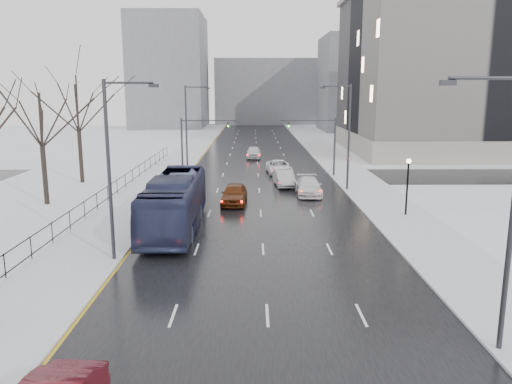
{
  "coord_description": "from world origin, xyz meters",
  "views": [
    {
      "loc": [
        -0.61,
        -6.69,
        9.4
      ],
      "look_at": [
        -0.39,
        27.17,
        2.5
      ],
      "focal_mm": 35.0,
      "sensor_mm": 36.0,
      "label": 1
    }
  ],
  "objects_px": {
    "sedan_center_far": "(254,152)",
    "tree_park_e": "(83,183)",
    "tree_park_d": "(47,205)",
    "lamppost_r_mid": "(408,178)",
    "mast_signal_right": "(325,140)",
    "streetlight_l_far": "(188,124)",
    "sedan_right_cross": "(279,167)",
    "mast_signal_left": "(192,140)",
    "bus": "(175,202)",
    "streetlight_l_near": "(113,162)",
    "streetlight_r_mid": "(347,132)",
    "no_uturn_sign": "(348,161)",
    "sedan_right_far": "(309,186)",
    "streetlight_r_near": "(507,203)",
    "sedan_right_near": "(284,178)",
    "sedan_center_near": "(234,194)"
  },
  "relations": [
    {
      "from": "tree_park_d",
      "to": "streetlight_l_far",
      "type": "bearing_deg",
      "value": 61.85
    },
    {
      "from": "streetlight_l_far",
      "to": "sedan_right_cross",
      "type": "bearing_deg",
      "value": -11.73
    },
    {
      "from": "mast_signal_right",
      "to": "no_uturn_sign",
      "type": "xyz_separation_m",
      "value": [
        1.87,
        -4.0,
        -1.81
      ]
    },
    {
      "from": "bus",
      "to": "sedan_center_far",
      "type": "distance_m",
      "value": 37.0
    },
    {
      "from": "mast_signal_right",
      "to": "no_uturn_sign",
      "type": "height_order",
      "value": "mast_signal_right"
    },
    {
      "from": "streetlight_r_near",
      "to": "lamppost_r_mid",
      "type": "relative_size",
      "value": 2.34
    },
    {
      "from": "tree_park_d",
      "to": "tree_park_e",
      "type": "bearing_deg",
      "value": 92.29
    },
    {
      "from": "sedan_right_cross",
      "to": "tree_park_e",
      "type": "bearing_deg",
      "value": -169.28
    },
    {
      "from": "tree_park_e",
      "to": "streetlight_r_near",
      "type": "xyz_separation_m",
      "value": [
        26.37,
        -34.0,
        5.62
      ]
    },
    {
      "from": "tree_park_e",
      "to": "sedan_right_near",
      "type": "relative_size",
      "value": 2.78
    },
    {
      "from": "streetlight_l_near",
      "to": "streetlight_r_mid",
      "type": "bearing_deg",
      "value": 50.76
    },
    {
      "from": "mast_signal_left",
      "to": "bus",
      "type": "distance_m",
      "value": 21.52
    },
    {
      "from": "tree_park_d",
      "to": "no_uturn_sign",
      "type": "distance_m",
      "value": 28.88
    },
    {
      "from": "streetlight_l_far",
      "to": "mast_signal_right",
      "type": "relative_size",
      "value": 1.54
    },
    {
      "from": "mast_signal_right",
      "to": "sedan_center_far",
      "type": "height_order",
      "value": "mast_signal_right"
    },
    {
      "from": "lamppost_r_mid",
      "to": "streetlight_l_near",
      "type": "bearing_deg",
      "value": -152.45
    },
    {
      "from": "streetlight_l_near",
      "to": "mast_signal_left",
      "type": "relative_size",
      "value": 1.54
    },
    {
      "from": "tree_park_d",
      "to": "sedan_right_far",
      "type": "height_order",
      "value": "tree_park_d"
    },
    {
      "from": "tree_park_d",
      "to": "lamppost_r_mid",
      "type": "relative_size",
      "value": 2.92
    },
    {
      "from": "sedan_right_far",
      "to": "streetlight_l_far",
      "type": "bearing_deg",
      "value": 133.87
    },
    {
      "from": "tree_park_e",
      "to": "streetlight_r_mid",
      "type": "height_order",
      "value": "streetlight_r_mid"
    },
    {
      "from": "sedan_right_far",
      "to": "mast_signal_right",
      "type": "bearing_deg",
      "value": 75.97
    },
    {
      "from": "sedan_center_near",
      "to": "no_uturn_sign",
      "type": "bearing_deg",
      "value": 43.44
    },
    {
      "from": "streetlight_r_mid",
      "to": "no_uturn_sign",
      "type": "relative_size",
      "value": 3.7
    },
    {
      "from": "streetlight_r_mid",
      "to": "no_uturn_sign",
      "type": "xyz_separation_m",
      "value": [
        1.03,
        4.0,
        -3.32
      ]
    },
    {
      "from": "streetlight_r_mid",
      "to": "sedan_center_far",
      "type": "bearing_deg",
      "value": 110.46
    },
    {
      "from": "sedan_right_near",
      "to": "sedan_right_far",
      "type": "bearing_deg",
      "value": -70.16
    },
    {
      "from": "streetlight_r_mid",
      "to": "sedan_right_near",
      "type": "relative_size",
      "value": 2.06
    },
    {
      "from": "streetlight_l_far",
      "to": "sedan_right_far",
      "type": "xyz_separation_m",
      "value": [
        12.67,
        -14.01,
        -4.8
      ]
    },
    {
      "from": "streetlight_r_near",
      "to": "streetlight_l_near",
      "type": "relative_size",
      "value": 1.0
    },
    {
      "from": "bus",
      "to": "streetlight_l_far",
      "type": "bearing_deg",
      "value": 94.31
    },
    {
      "from": "sedan_center_near",
      "to": "mast_signal_right",
      "type": "bearing_deg",
      "value": 58.16
    },
    {
      "from": "sedan_center_far",
      "to": "tree_park_e",
      "type": "bearing_deg",
      "value": -131.23
    },
    {
      "from": "streetlight_l_far",
      "to": "mast_signal_right",
      "type": "xyz_separation_m",
      "value": [
        15.49,
        -4.0,
        -1.51
      ]
    },
    {
      "from": "tree_park_e",
      "to": "streetlight_l_far",
      "type": "bearing_deg",
      "value": 38.57
    },
    {
      "from": "streetlight_r_mid",
      "to": "sedan_right_far",
      "type": "xyz_separation_m",
      "value": [
        -3.67,
        -2.01,
        -4.8
      ]
    },
    {
      "from": "bus",
      "to": "no_uturn_sign",
      "type": "bearing_deg",
      "value": 48.21
    },
    {
      "from": "lamppost_r_mid",
      "to": "sedan_right_cross",
      "type": "distance_m",
      "value": 21.72
    },
    {
      "from": "mast_signal_right",
      "to": "no_uturn_sign",
      "type": "bearing_deg",
      "value": -64.89
    },
    {
      "from": "mast_signal_left",
      "to": "sedan_center_far",
      "type": "distance_m",
      "value": 16.99
    },
    {
      "from": "streetlight_r_near",
      "to": "streetlight_r_mid",
      "type": "relative_size",
      "value": 1.0
    },
    {
      "from": "sedan_right_far",
      "to": "sedan_center_far",
      "type": "bearing_deg",
      "value": 102.95
    },
    {
      "from": "tree_park_e",
      "to": "streetlight_l_far",
      "type": "xyz_separation_m",
      "value": [
        10.03,
        8.0,
        5.62
      ]
    },
    {
      "from": "sedan_right_near",
      "to": "no_uturn_sign",
      "type": "bearing_deg",
      "value": 9.64
    },
    {
      "from": "mast_signal_right",
      "to": "sedan_center_near",
      "type": "xyz_separation_m",
      "value": [
        -9.5,
        -13.78,
        -3.2
      ]
    },
    {
      "from": "mast_signal_left",
      "to": "sedan_right_near",
      "type": "height_order",
      "value": "mast_signal_left"
    },
    {
      "from": "sedan_center_near",
      "to": "sedan_right_cross",
      "type": "xyz_separation_m",
      "value": [
        4.54,
        15.6,
        -0.1
      ]
    },
    {
      "from": "streetlight_l_far",
      "to": "sedan_center_far",
      "type": "relative_size",
      "value": 2.02
    },
    {
      "from": "streetlight_l_far",
      "to": "lamppost_r_mid",
      "type": "xyz_separation_m",
      "value": [
        19.17,
        -22.0,
        -2.67
      ]
    },
    {
      "from": "bus",
      "to": "sedan_center_near",
      "type": "height_order",
      "value": "bus"
    }
  ]
}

